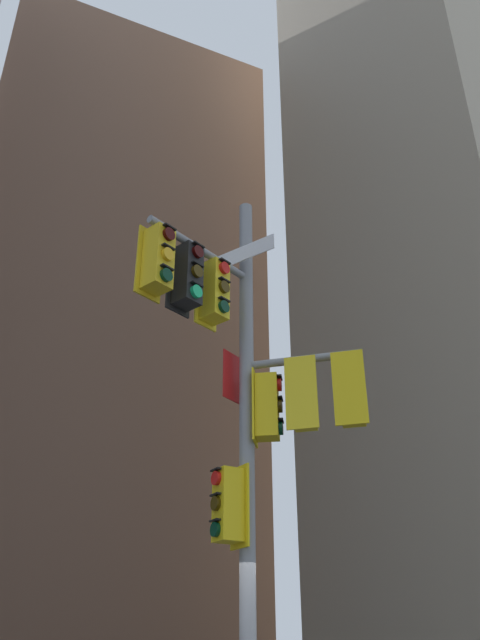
% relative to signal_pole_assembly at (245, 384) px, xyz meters
% --- Properties ---
extents(building_tower_right, '(12.03, 12.03, 53.37)m').
position_rel_signal_pole_assembly_xyz_m(building_tower_right, '(14.92, 8.42, 21.71)').
color(building_tower_right, tan).
rests_on(building_tower_right, ground).
extents(building_mid_block, '(15.90, 15.90, 37.26)m').
position_rel_signal_pole_assembly_xyz_m(building_mid_block, '(2.55, 27.56, 13.66)').
color(building_mid_block, brown).
rests_on(building_mid_block, ground).
extents(signal_pole_assembly, '(3.56, 1.88, 8.58)m').
position_rel_signal_pole_assembly_xyz_m(signal_pole_assembly, '(0.00, 0.00, 0.00)').
color(signal_pole_assembly, gray).
rests_on(signal_pole_assembly, ground).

